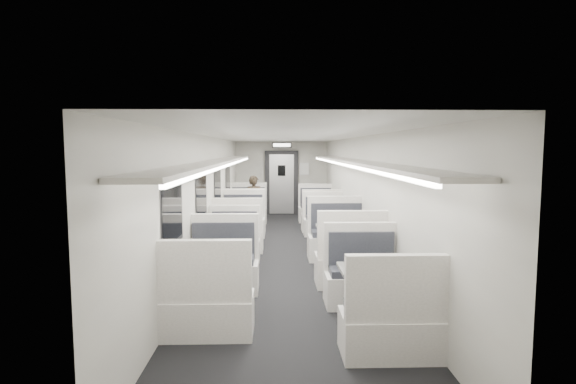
{
  "coord_description": "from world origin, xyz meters",
  "views": [
    {
      "loc": [
        -0.2,
        -8.81,
        2.16
      ],
      "look_at": [
        0.08,
        1.37,
        1.18
      ],
      "focal_mm": 28.0,
      "sensor_mm": 36.0,
      "label": 1
    }
  ],
  "objects": [
    {
      "name": "booth_right_d",
      "position": [
        1.0,
        -3.54,
        0.38
      ],
      "size": [
        1.03,
        2.1,
        1.12
      ],
      "color": "white",
      "rests_on": "room"
    },
    {
      "name": "passenger",
      "position": [
        -0.78,
        3.33,
        0.72
      ],
      "size": [
        0.57,
        0.42,
        1.44
      ],
      "primitive_type": "imported",
      "rotation": [
        0.0,
        0.0,
        0.15
      ],
      "color": "black",
      "rests_on": "room"
    },
    {
      "name": "exit_sign",
      "position": [
        0.0,
        5.44,
        2.28
      ],
      "size": [
        0.62,
        0.12,
        0.16
      ],
      "color": "black",
      "rests_on": "room"
    },
    {
      "name": "room",
      "position": [
        0.0,
        0.0,
        1.2
      ],
      "size": [
        3.24,
        12.24,
        2.64
      ],
      "color": "black",
      "rests_on": "ground"
    },
    {
      "name": "vestibule_door",
      "position": [
        0.0,
        5.93,
        1.04
      ],
      "size": [
        1.1,
        0.13,
        2.1
      ],
      "color": "black",
      "rests_on": "room"
    },
    {
      "name": "booth_left_b",
      "position": [
        -1.0,
        1.34,
        0.39
      ],
      "size": [
        1.07,
        2.16,
        1.16
      ],
      "color": "white",
      "rests_on": "room"
    },
    {
      "name": "booth_right_a",
      "position": [
        1.0,
        3.6,
        0.37
      ],
      "size": [
        1.03,
        2.09,
        1.12
      ],
      "color": "white",
      "rests_on": "room"
    },
    {
      "name": "window_a",
      "position": [
        -1.49,
        3.4,
        1.35
      ],
      "size": [
        0.02,
        1.18,
        0.84
      ],
      "primitive_type": "cube",
      "color": "black",
      "rests_on": "room"
    },
    {
      "name": "booth_right_b",
      "position": [
        1.0,
        1.52,
        0.36
      ],
      "size": [
        0.99,
        2.01,
        1.08
      ],
      "color": "white",
      "rests_on": "room"
    },
    {
      "name": "wall_notice",
      "position": [
        0.75,
        5.92,
        1.5
      ],
      "size": [
        0.32,
        0.02,
        0.4
      ],
      "primitive_type": "cube",
      "color": "silver",
      "rests_on": "room"
    },
    {
      "name": "booth_left_c",
      "position": [
        -1.0,
        -1.0,
        0.36
      ],
      "size": [
        0.98,
        1.99,
        1.06
      ],
      "color": "white",
      "rests_on": "room"
    },
    {
      "name": "luggage_rack_left",
      "position": [
        -1.24,
        -0.3,
        1.92
      ],
      "size": [
        0.46,
        10.4,
        0.09
      ],
      "color": "white",
      "rests_on": "room"
    },
    {
      "name": "window_b",
      "position": [
        -1.49,
        1.2,
        1.35
      ],
      "size": [
        0.02,
        1.18,
        0.84
      ],
      "primitive_type": "cube",
      "color": "black",
      "rests_on": "room"
    },
    {
      "name": "booth_right_c",
      "position": [
        1.0,
        -1.03,
        0.41
      ],
      "size": [
        1.13,
        2.29,
        1.22
      ],
      "color": "white",
      "rests_on": "room"
    },
    {
      "name": "window_d",
      "position": [
        -1.49,
        -3.2,
        1.35
      ],
      "size": [
        0.02,
        1.18,
        0.84
      ],
      "primitive_type": "cube",
      "color": "black",
      "rests_on": "room"
    },
    {
      "name": "booth_left_d",
      "position": [
        -1.0,
        -2.92,
        0.39
      ],
      "size": [
        1.07,
        2.17,
        1.16
      ],
      "color": "white",
      "rests_on": "room"
    },
    {
      "name": "booth_left_a",
      "position": [
        -1.0,
        3.43,
        0.39
      ],
      "size": [
        1.07,
        2.17,
        1.16
      ],
      "color": "white",
      "rests_on": "room"
    },
    {
      "name": "luggage_rack_right",
      "position": [
        1.24,
        -0.3,
        1.92
      ],
      "size": [
        0.46,
        10.4,
        0.09
      ],
      "color": "white",
      "rests_on": "room"
    },
    {
      "name": "window_c",
      "position": [
        -1.49,
        -1.0,
        1.35
      ],
      "size": [
        0.02,
        1.18,
        0.84
      ],
      "primitive_type": "cube",
      "color": "black",
      "rests_on": "room"
    }
  ]
}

